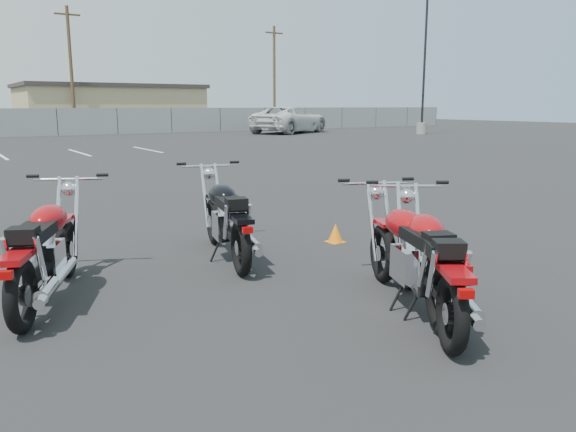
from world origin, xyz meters
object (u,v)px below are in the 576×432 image
motorcycle_second_black (227,219)px  white_van (290,112)px  motorcycle_front_red (46,250)px  motorcycle_rear_red (430,263)px  motorcycle_third_red (412,255)px

motorcycle_second_black → white_van: size_ratio=0.30×
motorcycle_front_red → motorcycle_second_black: size_ratio=0.99×
white_van → motorcycle_rear_red: bearing=122.9°
motorcycle_front_red → motorcycle_third_red: (3.05, -2.12, -0.01)m
motorcycle_rear_red → motorcycle_third_red: bearing=77.6°
white_van → motorcycle_third_red: bearing=122.8°
motorcycle_third_red → motorcycle_rear_red: motorcycle_rear_red is taller
motorcycle_front_red → white_van: 36.05m
motorcycle_front_red → white_van: size_ratio=0.30×
motorcycle_front_red → motorcycle_second_black: (2.30, 0.50, -0.01)m
motorcycle_front_red → motorcycle_third_red: 3.71m
motorcycle_front_red → motorcycle_rear_red: size_ratio=1.06×
white_van → motorcycle_second_black: bearing=119.4°
motorcycle_third_red → motorcycle_second_black: bearing=105.8°
motorcycle_second_black → motorcycle_third_red: size_ratio=1.03×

